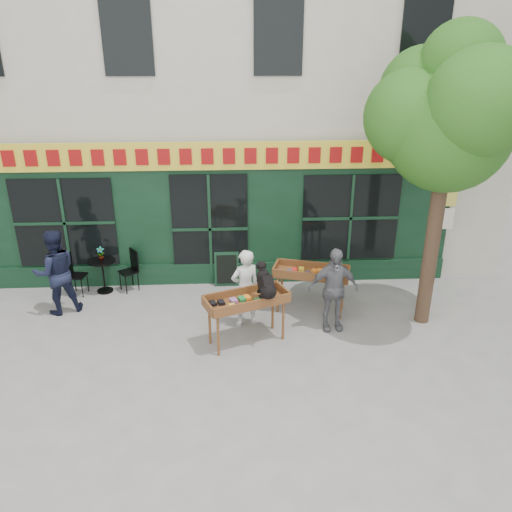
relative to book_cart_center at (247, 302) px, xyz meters
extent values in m
plane|color=slate|center=(-0.72, 0.30, -0.82)|extent=(80.00, 80.00, 0.00)
cube|color=beige|center=(-0.72, 6.30, 4.18)|extent=(14.00, 7.00, 10.00)
cube|color=black|center=(-0.72, 2.72, 0.78)|extent=(11.00, 0.16, 3.20)
cube|color=yellow|center=(-0.72, 2.60, 2.18)|extent=(11.00, 0.06, 0.60)
cube|color=#9A0E0E|center=(-0.72, 2.56, 2.18)|extent=(9.60, 0.03, 0.34)
cube|color=black|center=(-0.72, 2.62, -0.57)|extent=(11.00, 0.10, 0.50)
cube|color=black|center=(-0.72, 2.62, 0.53)|extent=(1.70, 0.05, 2.50)
cube|color=black|center=(-3.92, 2.62, 0.73)|extent=(2.20, 0.05, 2.00)
cube|color=black|center=(2.48, 2.62, 0.73)|extent=(2.20, 0.05, 2.00)
cube|color=silver|center=(4.68, 2.60, 0.68)|extent=(0.42, 0.02, 0.50)
cube|color=#E5D14C|center=(4.68, 2.60, 1.23)|extent=(0.42, 0.02, 0.50)
cube|color=silver|center=(4.68, 2.60, 1.78)|extent=(0.42, 0.02, 0.50)
cylinder|color=#382619|center=(3.58, 0.60, 0.98)|extent=(0.28, 0.28, 3.60)
sphere|color=#255012|center=(3.58, 0.60, 2.98)|extent=(2.20, 2.20, 2.20)
sphere|color=#255012|center=(4.28, 0.90, 3.28)|extent=(1.80, 1.80, 1.80)
sphere|color=#255012|center=(2.98, 0.80, 3.18)|extent=(1.70, 1.70, 1.70)
sphere|color=#255012|center=(3.78, 0.00, 3.48)|extent=(1.80, 1.80, 1.80)
sphere|color=#255012|center=(3.28, 1.20, 3.58)|extent=(1.60, 1.60, 1.60)
sphere|color=#255012|center=(3.68, 0.70, 4.08)|extent=(1.40, 1.40, 1.40)
cylinder|color=brown|center=(-0.52, -0.44, -0.42)|extent=(0.05, 0.05, 0.80)
cylinder|color=brown|center=(0.69, 0.03, -0.42)|extent=(0.05, 0.05, 0.80)
cylinder|color=brown|center=(-0.69, -0.03, -0.42)|extent=(0.05, 0.05, 0.80)
cylinder|color=brown|center=(0.52, 0.44, -0.42)|extent=(0.05, 0.05, 0.80)
cube|color=brown|center=(0.00, 0.00, 0.00)|extent=(1.61, 1.09, 0.05)
cube|color=brown|center=(0.11, -0.27, 0.08)|extent=(1.41, 0.59, 0.18)
cube|color=brown|center=(-0.11, 0.27, 0.08)|extent=(1.41, 0.59, 0.18)
cube|color=brown|center=(0.00, 0.00, 0.06)|extent=(1.36, 0.85, 0.06)
imported|color=silver|center=(0.00, 0.65, -0.03)|extent=(0.68, 0.57, 1.59)
cylinder|color=brown|center=(0.69, 1.13, -0.42)|extent=(0.05, 0.05, 0.80)
cylinder|color=brown|center=(1.94, 0.76, -0.42)|extent=(0.05, 0.05, 0.80)
cylinder|color=brown|center=(0.82, 1.55, -0.42)|extent=(0.05, 0.05, 0.80)
cylinder|color=brown|center=(2.06, 1.18, -0.42)|extent=(0.05, 0.05, 0.80)
cube|color=brown|center=(1.38, 1.16, 0.00)|extent=(1.60, 0.99, 0.05)
cube|color=brown|center=(1.29, 0.88, 0.08)|extent=(1.45, 0.47, 0.18)
cube|color=brown|center=(1.46, 1.43, 0.08)|extent=(1.45, 0.47, 0.18)
cube|color=brown|center=(1.38, 1.16, 0.06)|extent=(1.36, 0.76, 0.06)
imported|color=#5D5E63|center=(1.68, 0.41, 0.02)|extent=(1.01, 0.46, 1.68)
cylinder|color=black|center=(-3.14, 2.29, -0.80)|extent=(0.36, 0.36, 0.03)
cylinder|color=black|center=(-3.14, 2.29, -0.44)|extent=(0.04, 0.04, 0.72)
cylinder|color=black|center=(-3.14, 2.29, -0.07)|extent=(0.60, 0.60, 0.03)
cube|color=black|center=(-3.69, 2.19, -0.37)|extent=(0.41, 0.41, 0.03)
cube|color=black|center=(-3.86, 2.22, -0.12)|extent=(0.09, 0.36, 0.50)
cylinder|color=black|center=(-3.57, 2.02, -0.60)|extent=(0.02, 0.02, 0.44)
cylinder|color=black|center=(-3.52, 2.31, -0.60)|extent=(0.02, 0.02, 0.44)
cylinder|color=black|center=(-3.86, 2.06, -0.60)|extent=(0.02, 0.02, 0.44)
cylinder|color=black|center=(-3.82, 2.36, -0.60)|extent=(0.02, 0.02, 0.44)
cube|color=black|center=(-2.59, 2.34, -0.37)|extent=(0.50, 0.50, 0.03)
cube|color=black|center=(-2.45, 2.44, -0.12)|extent=(0.24, 0.31, 0.50)
cylinder|color=black|center=(-2.80, 2.37, -0.60)|extent=(0.02, 0.02, 0.44)
cylinder|color=black|center=(-2.62, 2.13, -0.60)|extent=(0.02, 0.02, 0.44)
cylinder|color=black|center=(-2.56, 2.55, -0.60)|extent=(0.02, 0.02, 0.44)
cylinder|color=black|center=(-2.38, 2.30, -0.60)|extent=(0.02, 0.02, 0.44)
imported|color=gray|center=(-3.14, 2.29, 0.10)|extent=(0.18, 0.13, 0.32)
imported|color=black|center=(-3.84, 1.39, 0.08)|extent=(1.08, 0.99, 1.80)
cube|color=black|center=(-0.37, 2.50, -0.42)|extent=(0.56, 0.19, 0.79)
cube|color=black|center=(-0.37, 2.48, -0.42)|extent=(0.46, 0.17, 0.65)
camera|label=1|loc=(-0.28, -8.09, 4.24)|focal=35.00mm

